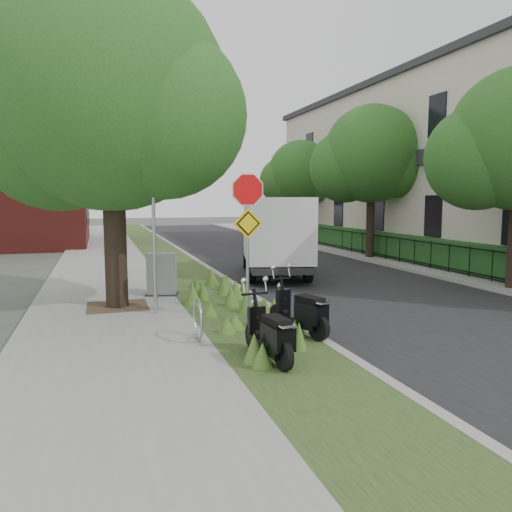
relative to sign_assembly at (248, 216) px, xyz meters
The scene contains 21 objects.
ground 2.78m from the sign_assembly, 22.62° to the right, with size 120.00×120.00×0.00m, color #4C5147.
sidewalk_near 10.10m from the sign_assembly, 106.84° to the left, with size 3.50×60.00×0.12m, color gray.
verge 9.69m from the sign_assembly, 90.61° to the left, with size 2.00×60.00×0.12m, color #25421C.
kerb_near 9.73m from the sign_assembly, 84.54° to the left, with size 0.20×60.00×0.13m, color #9E9991.
road 10.65m from the sign_assembly, 64.96° to the left, with size 7.00×60.00×0.01m, color black.
kerb_far 12.50m from the sign_assembly, 50.01° to the left, with size 0.20×60.00×0.13m, color #9E9991.
footpath_far 13.64m from the sign_assembly, 44.45° to the left, with size 3.20×60.00×0.12m, color gray.
street_tree_main 4.30m from the sign_assembly, 139.63° to the left, with size 6.21×5.54×7.66m.
bare_post 2.18m from the sign_assembly, 145.95° to the left, with size 0.08×0.08×4.00m.
bike_hoop 2.54m from the sign_assembly, 137.69° to the right, with size 0.06×0.78×0.77m.
sign_assembly is the anchor object (origin of this frame).
fence_far 12.86m from the sign_assembly, 47.60° to the left, with size 0.04×24.00×1.00m.
hedge_far 13.34m from the sign_assembly, 45.36° to the left, with size 1.00×24.00×1.10m, color #1F4A1A.
terrace_houses 16.07m from the sign_assembly, 36.15° to the left, with size 7.40×26.40×8.20m.
brick_building 22.97m from the sign_assembly, 110.72° to the left, with size 9.40×10.40×8.30m.
far_tree_b 12.78m from the sign_assembly, 48.62° to the left, with size 4.83×4.31×6.56m.
far_tree_c 19.42m from the sign_assembly, 64.46° to the left, with size 4.37×3.89×5.93m.
scooter_near 3.35m from the sign_assembly, 98.69° to the right, with size 0.44×1.60×0.76m.
scooter_far 2.45m from the sign_assembly, 66.15° to the right, with size 0.69×1.57×0.77m.
box_truck 6.90m from the sign_assembly, 65.47° to the left, with size 3.14×5.44×2.32m.
utility_cabinet 4.02m from the sign_assembly, 112.54° to the left, with size 0.95×0.75×1.12m.
Camera 1 is at (-4.35, -9.36, 2.70)m, focal length 35.00 mm.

